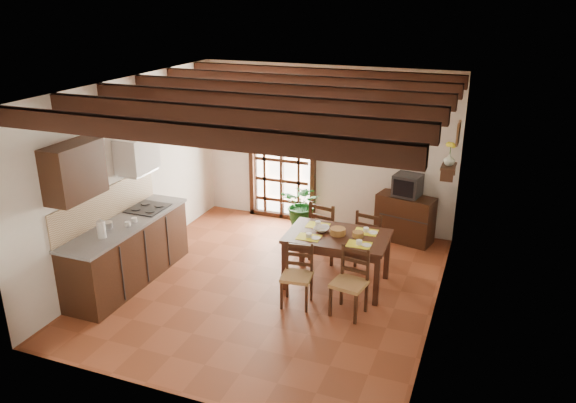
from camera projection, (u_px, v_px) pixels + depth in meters
The scene contains 25 objects.
ground_plane at pixel (271, 285), 8.00m from camera, with size 5.00×5.00×0.00m, color brown.
room_shell at pixel (270, 163), 7.36m from camera, with size 4.52×5.02×2.81m.
ceiling_beams at pixel (269, 97), 7.06m from camera, with size 4.50×4.34×0.20m.
french_door at pixel (282, 156), 9.99m from camera, with size 1.26×0.11×2.32m.
kitchen_counter at pixel (128, 251), 7.97m from camera, with size 0.64×2.25×1.38m.
upper_cabinet at pixel (74, 171), 6.91m from camera, with size 0.35×0.80×0.70m, color black.
range_hood at pixel (137, 155), 8.04m from camera, with size 0.38×0.60×0.54m.
counter_items at pixel (128, 217), 7.88m from camera, with size 0.50×1.43×0.25m.
dining_table at pixel (337, 241), 7.82m from camera, with size 1.43×0.94×0.76m.
chair_near_left at pixel (297, 286), 7.43m from camera, with size 0.43×0.42×0.84m.
chair_near_right at pixel (349, 294), 7.21m from camera, with size 0.47×0.45×0.89m.
chair_far_left at pixel (326, 241), 8.69m from camera, with size 0.53×0.51×0.97m.
chair_far_right at pixel (371, 248), 8.48m from camera, with size 0.49×0.47×0.92m.
table_setting at pixel (338, 232), 7.77m from camera, with size 1.02×0.68×0.10m.
table_bowl at pixel (321, 229), 7.90m from camera, with size 0.22×0.22×0.05m, color white.
sideboard at pixel (405, 218), 9.31m from camera, with size 0.93×0.42×0.79m, color black.
crt_tv at pixel (407, 185), 9.10m from camera, with size 0.48×0.46×0.36m.
fuse_box at pixel (415, 135), 9.05m from camera, with size 0.25×0.03×0.32m, color white.
plant_pot at pixel (303, 229), 9.62m from camera, with size 0.39×0.39×0.24m, color maroon.
potted_plant at pixel (303, 204), 9.45m from camera, with size 1.78×1.53×1.99m, color #144C19.
wall_shelf at pixel (448, 169), 8.15m from camera, with size 0.20×0.42×0.20m.
shelf_vase at pixel (449, 160), 8.10m from camera, with size 0.15×0.15×0.15m, color #B2BFB2.
shelf_flowers at pixel (451, 146), 8.03m from camera, with size 0.14×0.14×0.36m.
framed_picture at pixel (458, 133), 7.93m from camera, with size 0.03×0.32×0.32m.
pendant_lamp at pixel (343, 141), 7.41m from camera, with size 0.36×0.36×0.84m.
Camera 1 is at (2.75, -6.52, 3.93)m, focal length 35.00 mm.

